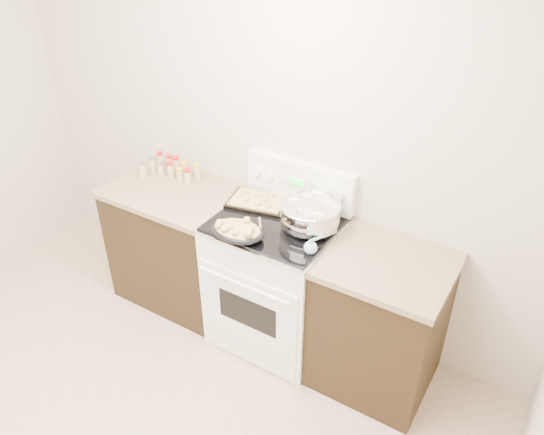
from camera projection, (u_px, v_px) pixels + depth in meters
The scene contains 10 objects.
room_shell at pixel (3, 201), 2.00m from camera, with size 4.10×3.60×2.75m.
counter_left at pixel (181, 243), 3.91m from camera, with size 0.93×0.67×0.92m.
counter_right at pixel (379, 322), 3.22m from camera, with size 0.73×0.67×0.92m.
kitchen_range at pixel (276, 278), 3.52m from camera, with size 0.78×0.73×1.22m.
mixing_bowl at pixel (310, 216), 3.17m from camera, with size 0.46×0.46×0.22m.
roasting_pan at pixel (237, 230), 3.10m from camera, with size 0.35×0.25×0.11m.
baking_sheet at pixel (258, 201), 3.44m from camera, with size 0.43×0.34×0.06m.
wooden_spoon at pixel (249, 230), 3.17m from camera, with size 0.16×0.21×0.04m.
blue_ladle at pixel (312, 246), 3.00m from camera, with size 0.09×0.27×0.10m.
spice_jars at pixel (171, 168), 3.79m from camera, with size 0.40×0.23×0.13m.
Camera 1 is at (1.77, -0.93, 2.73)m, focal length 35.00 mm.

